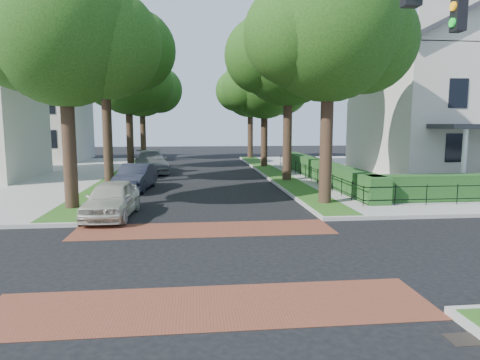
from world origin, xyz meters
name	(u,v)px	position (x,y,z in m)	size (l,w,h in m)	color
ground	(207,258)	(0.00, 0.00, 0.00)	(120.00, 120.00, 0.00)	black
sidewalk_ne	(456,171)	(19.50, 19.00, 0.07)	(30.00, 30.00, 0.15)	gray
crosswalk_far	(204,229)	(0.00, 3.20, 0.01)	(9.00, 2.20, 0.01)	brown
crosswalk_near	(212,306)	(0.00, -3.20, 0.01)	(9.00, 2.20, 0.01)	brown
storm_drain	(467,339)	(4.30, -5.00, 0.01)	(0.65, 0.45, 0.01)	black
grass_strip_ne	(273,172)	(5.40, 19.10, 0.16)	(1.60, 29.80, 0.02)	#264F16
grass_strip_nw	(122,174)	(-5.40, 19.10, 0.16)	(1.60, 29.80, 0.02)	#264F16
tree_right_near	(330,32)	(5.60, 7.24, 7.63)	(7.75, 6.67, 10.66)	black
tree_right_mid	(289,54)	(5.61, 15.25, 7.99)	(8.25, 7.09, 11.22)	black
tree_right_far	(265,85)	(5.60, 24.22, 6.91)	(7.25, 6.23, 9.74)	black
tree_right_back	(251,89)	(5.60, 33.23, 7.27)	(7.50, 6.45, 10.20)	black
tree_left_near	(68,35)	(-5.40, 7.23, 7.27)	(7.50, 6.45, 10.20)	black
tree_left_mid	(107,44)	(-5.39, 15.24, 8.34)	(8.00, 6.88, 11.48)	black
tree_left_far	(130,81)	(-5.40, 24.22, 7.12)	(7.00, 6.02, 9.86)	black
tree_left_back	(143,87)	(-5.40, 33.24, 7.41)	(7.75, 6.66, 10.44)	black
hedge_main_road	(321,170)	(7.70, 15.00, 0.75)	(1.00, 18.00, 1.20)	#18461B
fence_main_road	(308,173)	(6.90, 15.00, 0.60)	(0.06, 18.00, 0.90)	black
house_victorian	(461,89)	(17.51, 15.92, 6.02)	(13.00, 13.05, 12.48)	beige
house_left_far	(35,110)	(-15.49, 31.99, 5.04)	(10.00, 9.00, 10.14)	beige
parked_car_front	(112,199)	(-3.60, 5.61, 0.73)	(1.72, 4.28, 1.46)	beige
parked_car_middle	(136,177)	(-3.60, 12.66, 0.73)	(1.54, 4.42, 1.46)	black
parked_car_rear	(151,162)	(-3.60, 21.26, 0.83)	(2.31, 5.69, 1.65)	slate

